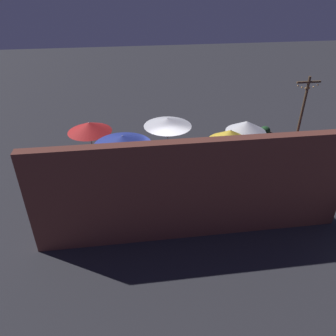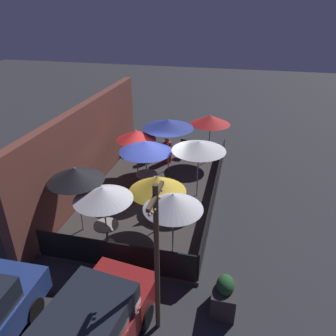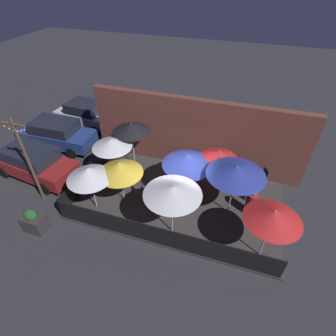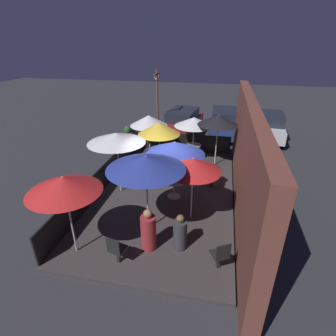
{
  "view_description": "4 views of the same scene",
  "coord_description": "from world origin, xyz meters",
  "px_view_note": "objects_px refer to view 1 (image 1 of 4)",
  "views": [
    {
      "loc": [
        2.02,
        11.34,
        8.13
      ],
      "look_at": [
        0.46,
        -0.08,
        1.03
      ],
      "focal_mm": 35.0,
      "sensor_mm": 36.0,
      "label": 1
    },
    {
      "loc": [
        -11.29,
        -3.3,
        7.3
      ],
      "look_at": [
        0.72,
        -0.45,
        0.99
      ],
      "focal_mm": 35.0,
      "sensor_mm": 36.0,
      "label": 2
    },
    {
      "loc": [
        2.13,
        -8.11,
        8.68
      ],
      "look_at": [
        -0.66,
        0.46,
        1.39
      ],
      "focal_mm": 28.0,
      "sensor_mm": 36.0,
      "label": 3
    },
    {
      "loc": [
        8.64,
        1.87,
        5.53
      ],
      "look_at": [
        0.38,
        0.16,
        1.38
      ],
      "focal_mm": 28.0,
      "sensor_mm": 36.0,
      "label": 4
    }
  ],
  "objects_px": {
    "patio_umbrella_3": "(269,157)",
    "patio_umbrella_6": "(246,126)",
    "dining_table_0": "(263,177)",
    "dining_table_1": "(175,180)",
    "patio_umbrella_2": "(168,122)",
    "patio_chair_1": "(208,200)",
    "parked_car_0": "(336,154)",
    "patio_umbrella_5": "(147,163)",
    "patio_chair_2": "(195,164)",
    "patio_umbrella_4": "(122,140)",
    "patron_1": "(109,197)",
    "patio_chair_0": "(210,168)",
    "patio_umbrella_8": "(89,127)",
    "patio_chair_3": "(92,217)",
    "patio_umbrella_1": "(175,150)",
    "patio_chair_4": "(87,177)",
    "patio_umbrella_7": "(230,136)",
    "planter_box": "(264,137)",
    "patron_0": "(105,183)",
    "light_post": "(301,116)",
    "patio_umbrella_0": "(268,148)"
  },
  "relations": [
    {
      "from": "patio_umbrella_4",
      "to": "patio_chair_2",
      "type": "xyz_separation_m",
      "value": [
        -3.11,
        -0.78,
        -1.77
      ]
    },
    {
      "from": "patio_chair_0",
      "to": "patron_1",
      "type": "height_order",
      "value": "patron_1"
    },
    {
      "from": "patio_umbrella_5",
      "to": "patio_umbrella_7",
      "type": "distance_m",
      "value": 4.22
    },
    {
      "from": "dining_table_1",
      "to": "light_post",
      "type": "bearing_deg",
      "value": -160.97
    },
    {
      "from": "patio_umbrella_8",
      "to": "dining_table_1",
      "type": "xyz_separation_m",
      "value": [
        -3.38,
        2.19,
        -1.57
      ]
    },
    {
      "from": "dining_table_1",
      "to": "patio_chair_1",
      "type": "bearing_deg",
      "value": 127.44
    },
    {
      "from": "planter_box",
      "to": "parked_car_0",
      "type": "bearing_deg",
      "value": 128.55
    },
    {
      "from": "patron_0",
      "to": "light_post",
      "type": "bearing_deg",
      "value": -38.65
    },
    {
      "from": "patio_umbrella_0",
      "to": "patio_umbrella_3",
      "type": "xyz_separation_m",
      "value": [
        0.49,
        1.13,
        0.28
      ]
    },
    {
      "from": "patio_umbrella_5",
      "to": "parked_car_0",
      "type": "distance_m",
      "value": 8.96
    },
    {
      "from": "patio_umbrella_4",
      "to": "dining_table_0",
      "type": "relative_size",
      "value": 3.09
    },
    {
      "from": "dining_table_1",
      "to": "patio_umbrella_1",
      "type": "bearing_deg",
      "value": 63.43
    },
    {
      "from": "patio_umbrella_1",
      "to": "dining_table_1",
      "type": "xyz_separation_m",
      "value": [
        -0.0,
        -0.0,
        -1.41
      ]
    },
    {
      "from": "patio_chair_2",
      "to": "parked_car_0",
      "type": "xyz_separation_m",
      "value": [
        -6.44,
        0.37,
        0.2
      ]
    },
    {
      "from": "patio_umbrella_7",
      "to": "patron_0",
      "type": "height_order",
      "value": "patio_umbrella_7"
    },
    {
      "from": "patio_umbrella_6",
      "to": "patio_umbrella_3",
      "type": "bearing_deg",
      "value": 83.68
    },
    {
      "from": "patio_umbrella_2",
      "to": "patio_umbrella_1",
      "type": "bearing_deg",
      "value": 90.14
    },
    {
      "from": "patio_umbrella_8",
      "to": "patio_chair_3",
      "type": "xyz_separation_m",
      "value": [
        -0.14,
        3.99,
        -1.67
      ]
    },
    {
      "from": "patio_chair_3",
      "to": "patio_chair_0",
      "type": "bearing_deg",
      "value": -1.23
    },
    {
      "from": "patio_umbrella_4",
      "to": "patio_chair_1",
      "type": "xyz_separation_m",
      "value": [
        -3.07,
        1.85,
        -1.78
      ]
    },
    {
      "from": "patio_chair_1",
      "to": "patio_chair_3",
      "type": "distance_m",
      "value": 4.33
    },
    {
      "from": "patio_umbrella_0",
      "to": "patio_umbrella_8",
      "type": "height_order",
      "value": "patio_umbrella_8"
    },
    {
      "from": "patio_chair_1",
      "to": "light_post",
      "type": "xyz_separation_m",
      "value": [
        -5.13,
        -3.53,
        1.65
      ]
    },
    {
      "from": "patio_chair_3",
      "to": "patio_chair_4",
      "type": "height_order",
      "value": "same"
    },
    {
      "from": "patio_chair_1",
      "to": "parked_car_0",
      "type": "bearing_deg",
      "value": -108.22
    },
    {
      "from": "patio_umbrella_1",
      "to": "patio_chair_0",
      "type": "distance_m",
      "value": 2.4
    },
    {
      "from": "patio_chair_1",
      "to": "patron_1",
      "type": "bearing_deg",
      "value": 41.44
    },
    {
      "from": "patio_umbrella_5",
      "to": "patio_chair_2",
      "type": "height_order",
      "value": "patio_umbrella_5"
    },
    {
      "from": "patio_chair_1",
      "to": "parked_car_0",
      "type": "xyz_separation_m",
      "value": [
        -6.48,
        -2.26,
        0.21
      ]
    },
    {
      "from": "patio_chair_1",
      "to": "planter_box",
      "type": "bearing_deg",
      "value": -77.24
    },
    {
      "from": "dining_table_0",
      "to": "patio_chair_3",
      "type": "height_order",
      "value": "patio_chair_3"
    },
    {
      "from": "patio_umbrella_5",
      "to": "dining_table_1",
      "type": "xyz_separation_m",
      "value": [
        -1.17,
        -0.79,
        -1.38
      ]
    },
    {
      "from": "patio_chair_0",
      "to": "patio_chair_3",
      "type": "bearing_deg",
      "value": 2.44
    },
    {
      "from": "patio_umbrella_5",
      "to": "patio_umbrella_3",
      "type": "bearing_deg",
      "value": 172.11
    },
    {
      "from": "dining_table_1",
      "to": "patio_umbrella_2",
      "type": "bearing_deg",
      "value": -89.86
    },
    {
      "from": "patio_umbrella_3",
      "to": "patio_umbrella_6",
      "type": "distance_m",
      "value": 3.35
    },
    {
      "from": "patio_chair_4",
      "to": "light_post",
      "type": "relative_size",
      "value": 0.22
    },
    {
      "from": "patio_umbrella_4",
      "to": "patron_1",
      "type": "relative_size",
      "value": 2.21
    },
    {
      "from": "patio_umbrella_4",
      "to": "patio_chair_3",
      "type": "bearing_deg",
      "value": 61.05
    },
    {
      "from": "dining_table_1",
      "to": "patron_1",
      "type": "distance_m",
      "value": 2.74
    },
    {
      "from": "parked_car_0",
      "to": "patio_chair_0",
      "type": "bearing_deg",
      "value": 7.81
    },
    {
      "from": "patio_umbrella_0",
      "to": "patron_0",
      "type": "height_order",
      "value": "patio_umbrella_0"
    },
    {
      "from": "patio_umbrella_8",
      "to": "patio_chair_2",
      "type": "bearing_deg",
      "value": 168.0
    },
    {
      "from": "patio_chair_1",
      "to": "patron_1",
      "type": "xyz_separation_m",
      "value": [
        3.73,
        -0.73,
        -0.02
      ]
    },
    {
      "from": "patio_umbrella_4",
      "to": "patio_umbrella_7",
      "type": "relative_size",
      "value": 1.18
    },
    {
      "from": "patio_chair_3",
      "to": "patio_chair_4",
      "type": "distance_m",
      "value": 2.69
    },
    {
      "from": "dining_table_0",
      "to": "dining_table_1",
      "type": "relative_size",
      "value": 0.89
    },
    {
      "from": "patio_umbrella_1",
      "to": "patio_umbrella_3",
      "type": "height_order",
      "value": "patio_umbrella_3"
    },
    {
      "from": "patio_umbrella_4",
      "to": "patio_chair_1",
      "type": "height_order",
      "value": "patio_umbrella_4"
    },
    {
      "from": "patio_chair_2",
      "to": "patron_0",
      "type": "height_order",
      "value": "patron_0"
    }
  ]
}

